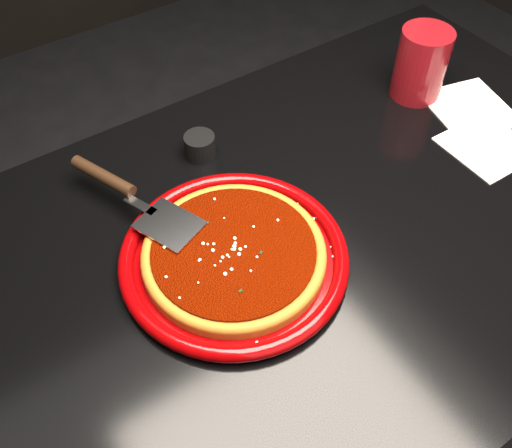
{
  "coord_description": "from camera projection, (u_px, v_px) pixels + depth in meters",
  "views": [
    {
      "loc": [
        -0.44,
        -0.43,
        1.44
      ],
      "look_at": [
        -0.12,
        0.04,
        0.77
      ],
      "focal_mm": 40.0,
      "sensor_mm": 36.0,
      "label": 1
    }
  ],
  "objects": [
    {
      "name": "ramekin",
      "position": [
        200.0,
        146.0,
        1.0
      ],
      "size": [
        0.06,
        0.06,
        0.04
      ],
      "primitive_type": "cylinder",
      "rotation": [
        0.0,
        0.0,
        -0.1
      ],
      "color": "black",
      "rests_on": "table"
    },
    {
      "name": "table",
      "position": [
        314.0,
        332.0,
        1.21
      ],
      "size": [
        1.2,
        0.8,
        0.75
      ],
      "primitive_type": "cube",
      "color": "black",
      "rests_on": "floor"
    },
    {
      "name": "basil_flecks",
      "position": [
        234.0,
        248.0,
        0.83
      ],
      "size": [
        0.22,
        0.22,
        0.0
      ],
      "primitive_type": null,
      "color": "black",
      "rests_on": "plate"
    },
    {
      "name": "napkin_b",
      "position": [
        470.0,
        108.0,
        1.1
      ],
      "size": [
        0.18,
        0.18,
        0.0
      ],
      "primitive_type": "cube",
      "rotation": [
        0.0,
        0.0,
        -0.24
      ],
      "color": "white",
      "rests_on": "table"
    },
    {
      "name": "cup",
      "position": [
        421.0,
        64.0,
        1.08
      ],
      "size": [
        0.12,
        0.12,
        0.14
      ],
      "primitive_type": "cylinder",
      "rotation": [
        0.0,
        0.0,
        -0.34
      ],
      "color": "maroon",
      "rests_on": "table"
    },
    {
      "name": "pizza_sauce",
      "position": [
        234.0,
        251.0,
        0.84
      ],
      "size": [
        0.32,
        0.32,
        0.01
      ],
      "primitive_type": "cylinder",
      "rotation": [
        0.0,
        0.0,
        -0.38
      ],
      "color": "#5F0E00",
      "rests_on": "plate"
    },
    {
      "name": "pizza_server",
      "position": [
        135.0,
        197.0,
        0.89
      ],
      "size": [
        0.19,
        0.32,
        0.02
      ],
      "primitive_type": null,
      "rotation": [
        0.0,
        0.0,
        0.38
      ],
      "color": "#AEB1B6",
      "rests_on": "plate"
    },
    {
      "name": "pizza_crust_rim",
      "position": [
        234.0,
        253.0,
        0.84
      ],
      "size": [
        0.36,
        0.36,
        0.02
      ],
      "primitive_type": "torus",
      "rotation": [
        0.0,
        0.0,
        -0.38
      ],
      "color": "brown",
      "rests_on": "plate"
    },
    {
      "name": "napkin_a",
      "position": [
        487.0,
        146.0,
        1.03
      ],
      "size": [
        0.14,
        0.14,
        0.0
      ],
      "primitive_type": "cube",
      "rotation": [
        0.0,
        0.0,
        -0.02
      ],
      "color": "white",
      "rests_on": "table"
    },
    {
      "name": "plate",
      "position": [
        234.0,
        257.0,
        0.85
      ],
      "size": [
        0.45,
        0.45,
        0.03
      ],
      "primitive_type": "cylinder",
      "rotation": [
        0.0,
        0.0,
        -0.38
      ],
      "color": "#6D0203",
      "rests_on": "table"
    },
    {
      "name": "floor",
      "position": [
        303.0,
        404.0,
        1.5
      ],
      "size": [
        4.0,
        4.0,
        0.01
      ],
      "primitive_type": "cube",
      "color": "black",
      "rests_on": "ground"
    },
    {
      "name": "pizza_crust",
      "position": [
        234.0,
        255.0,
        0.85
      ],
      "size": [
        0.36,
        0.36,
        0.01
      ],
      "primitive_type": "cylinder",
      "rotation": [
        0.0,
        0.0,
        -0.38
      ],
      "color": "brown",
      "rests_on": "plate"
    },
    {
      "name": "parmesan_dusting",
      "position": [
        234.0,
        248.0,
        0.83
      ],
      "size": [
        0.24,
        0.24,
        0.01
      ],
      "primitive_type": null,
      "color": "#FFF0C3",
      "rests_on": "plate"
    }
  ]
}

